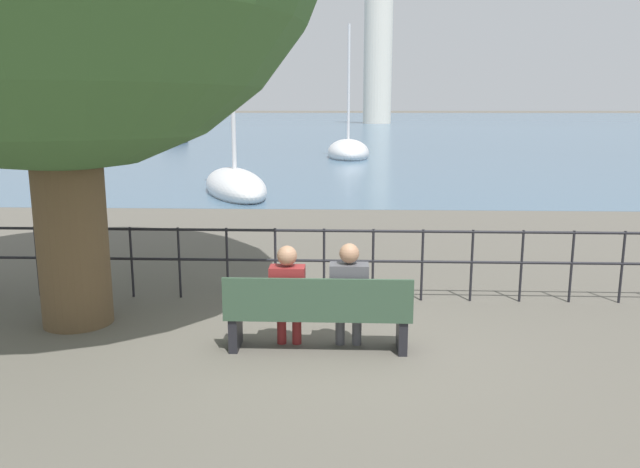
% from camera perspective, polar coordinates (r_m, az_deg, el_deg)
% --- Properties ---
extents(ground_plane, '(1000.00, 1000.00, 0.00)m').
position_cam_1_polar(ground_plane, '(7.36, -0.16, -10.44)').
color(ground_plane, '#605B51').
extents(harbor_water, '(600.00, 300.00, 0.01)m').
position_cam_1_polar(harbor_water, '(166.90, 2.31, 10.56)').
color(harbor_water, slate).
rests_on(harbor_water, ground_plane).
extents(park_bench, '(2.12, 0.45, 0.90)m').
position_cam_1_polar(park_bench, '(7.15, -0.19, -7.33)').
color(park_bench, '#334C38').
rests_on(park_bench, ground_plane).
extents(seated_person_left, '(0.40, 0.35, 1.23)m').
position_cam_1_polar(seated_person_left, '(7.17, -2.97, -5.30)').
color(seated_person_left, maroon).
rests_on(seated_person_left, ground_plane).
extents(seated_person_right, '(0.44, 0.35, 1.26)m').
position_cam_1_polar(seated_person_right, '(7.14, 2.66, -5.26)').
color(seated_person_right, '#4C4C51').
rests_on(seated_person_right, ground_plane).
extents(promenade_railing, '(14.15, 0.04, 1.05)m').
position_cam_1_polar(promenade_railing, '(8.98, 0.37, -1.74)').
color(promenade_railing, black).
rests_on(promenade_railing, ground_plane).
extents(sailboat_0, '(5.34, 9.07, 7.53)m').
position_cam_1_polar(sailboat_0, '(54.59, -13.23, 8.70)').
color(sailboat_0, black).
rests_on(sailboat_0, ground_plane).
extents(sailboat_1, '(2.55, 5.30, 7.58)m').
position_cam_1_polar(sailboat_1, '(35.03, 2.59, 7.52)').
color(sailboat_1, white).
rests_on(sailboat_1, ground_plane).
extents(sailboat_2, '(3.45, 5.61, 8.25)m').
position_cam_1_polar(sailboat_2, '(20.39, -7.78, 4.46)').
color(sailboat_2, white).
rests_on(sailboat_2, ground_plane).
extents(harbor_lighthouse, '(4.80, 4.80, 26.73)m').
position_cam_1_polar(harbor_lighthouse, '(110.40, 5.33, 16.49)').
color(harbor_lighthouse, silver).
rests_on(harbor_lighthouse, ground_plane).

